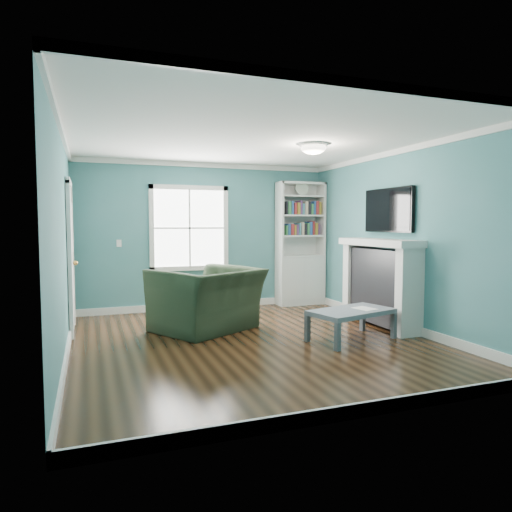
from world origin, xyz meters
name	(u,v)px	position (x,y,z in m)	size (l,w,h in m)	color
floor	(253,341)	(0.00, 0.00, 0.00)	(5.00, 5.00, 0.00)	black
room_walls	(253,219)	(0.00, 0.00, 1.58)	(5.00, 5.00, 5.00)	#367677
trim	(253,246)	(0.00, 0.00, 1.24)	(4.50, 5.00, 2.60)	white
window	(190,228)	(-0.30, 2.49, 1.45)	(1.40, 0.06, 1.50)	white
bookshelf	(300,256)	(1.77, 2.30, 0.92)	(0.90, 0.35, 2.31)	silver
fireplace	(380,284)	(2.08, 0.20, 0.64)	(0.44, 1.58, 1.30)	black
tv	(389,210)	(2.20, 0.20, 1.72)	(0.06, 1.10, 0.65)	black
door	(70,256)	(-2.22, 1.40, 1.07)	(0.12, 0.98, 2.17)	silver
ceiling_fixture	(313,148)	(0.90, 0.10, 2.55)	(0.38, 0.38, 0.15)	white
light_switch	(119,243)	(-1.50, 2.48, 1.20)	(0.08, 0.01, 0.12)	white
recliner	(207,289)	(-0.40, 0.83, 0.60)	(1.36, 0.89, 1.19)	black
coffee_table	(351,313)	(1.24, -0.36, 0.35)	(1.22, 0.87, 0.40)	#4B535A
paper_sheet	(365,308)	(1.44, -0.37, 0.40)	(0.23, 0.29, 0.00)	white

